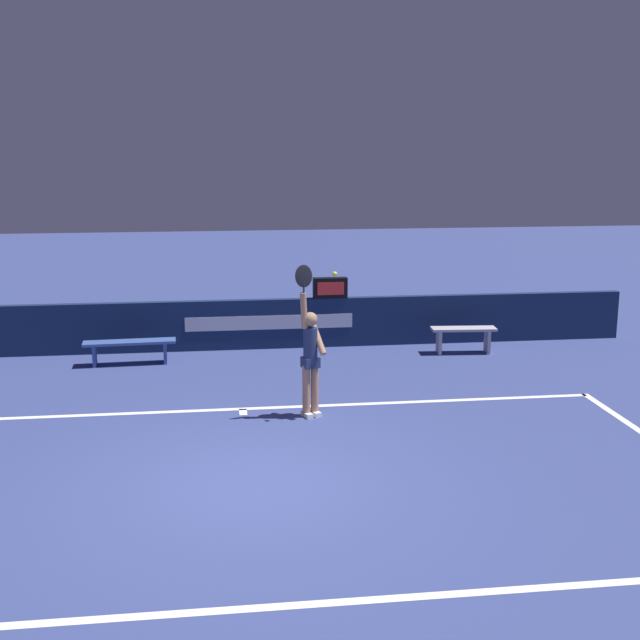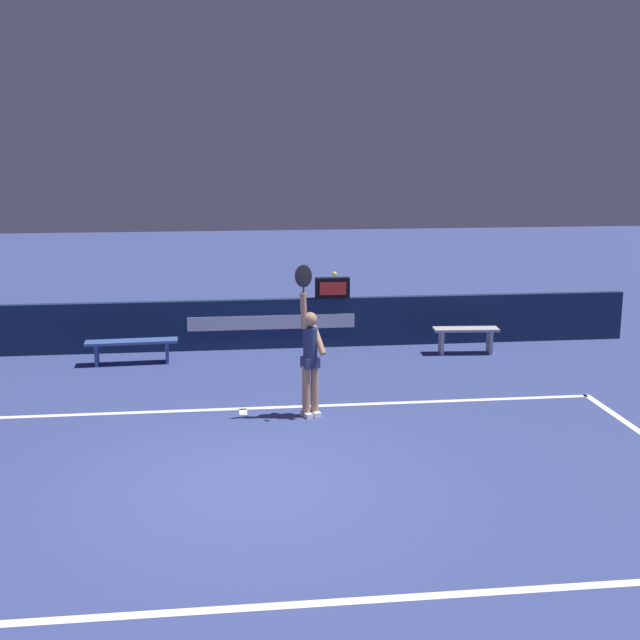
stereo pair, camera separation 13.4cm
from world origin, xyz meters
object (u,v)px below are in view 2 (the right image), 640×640
at_px(speed_display, 332,288).
at_px(courtside_bench_far, 132,346).
at_px(tennis_ball, 334,274).
at_px(courtside_bench_near, 466,335).
at_px(tennis_player, 310,355).

relative_size(speed_display, courtside_bench_far, 0.40).
bearing_deg(tennis_ball, courtside_bench_far, 132.51).
xyz_separation_m(courtside_bench_near, courtside_bench_far, (-6.46, -0.01, -0.03)).
bearing_deg(tennis_ball, tennis_player, 146.55).
distance_m(speed_display, courtside_bench_far, 4.12).
distance_m(speed_display, courtside_bench_near, 2.82).
xyz_separation_m(tennis_player, tennis_ball, (0.33, -0.22, 1.25)).
relative_size(tennis_player, courtside_bench_far, 1.37).
distance_m(tennis_player, courtside_bench_far, 4.59).
xyz_separation_m(speed_display, tennis_ball, (-0.59, -4.56, 1.00)).
xyz_separation_m(speed_display, courtside_bench_far, (-3.93, -0.92, -0.86)).
relative_size(tennis_ball, courtside_bench_far, 0.04).
bearing_deg(tennis_ball, courtside_bench_near, 49.52).
bearing_deg(courtside_bench_near, courtside_bench_far, -179.88).
height_order(tennis_player, tennis_ball, tennis_player).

